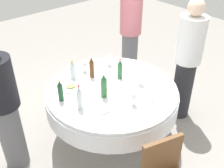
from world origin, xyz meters
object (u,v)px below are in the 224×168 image
Objects in this scene: dining_table at (112,98)px; wine_glass_right at (134,97)px; bottle_clear_right at (80,98)px; person_rear at (130,31)px; plate_north at (71,87)px; bottle_clear_mid at (73,70)px; plate_near at (149,96)px; wine_glass_front at (109,58)px; plate_west at (115,86)px; bottle_green_inner at (120,69)px; person_mid at (4,107)px; bottle_brown_rear at (92,68)px; person_inner at (187,60)px; bottle_dark_green_front at (60,91)px; wine_glass_outer at (85,65)px; wine_glass_far at (141,77)px; bottle_green_outer at (104,86)px.

dining_table is 0.46m from wine_glass_right.
bottle_clear_right is 0.18× the size of person_rear.
plate_north is 1.63m from person_rear.
bottle_clear_mid reaches higher than plate_near.
plate_north is (-0.69, -0.12, -0.09)m from wine_glass_front.
plate_west is (0.41, -0.31, -0.00)m from plate_north.
bottle_green_inner is 0.17× the size of person_mid.
bottle_green_inner is at bearing 25.61° from dining_table.
bottle_clear_mid is 1.05× the size of plate_near.
person_inner is at bearing -32.22° from bottle_brown_rear.
person_rear is (0.83, 0.45, 0.01)m from wine_glass_front.
plate_north reaches higher than plate_near.
wine_glass_front is 0.52m from plate_west.
bottle_clear_mid is 0.46m from bottle_dark_green_front.
person_mid is (-1.19, 0.37, 0.08)m from plate_west.
person_inner reaches higher than plate_west.
plate_near is 0.99× the size of plate_west.
person_mid is at bearing -172.65° from wine_glass_outer.
plate_north is at bearing -170.20° from wine_glass_front.
wine_glass_far is at bearing -34.74° from plate_west.
bottle_brown_rear is at bearing -166.57° from wine_glass_front.
wine_glass_front is 1.01× the size of wine_glass_far.
bottle_green_inner is 0.43m from bottle_green_outer.
plate_north is at bearing -174.07° from bottle_brown_rear.
wine_glass_right is at bearing -117.24° from bottle_green_inner.
bottle_green_inner is at bearing 62.76° from wine_glass_right.
bottle_brown_rear is 1.17× the size of plate_near.
bottle_green_inner is 0.90m from person_inner.
wine_glass_far is at bearing -76.34° from person_rear.
plate_north is at bearing 70.19° from bottle_clear_right.
plate_west is 1.24m from person_mid.
person_mid is (-1.11, 0.02, -0.05)m from bottle_brown_rear.
bottle_clear_right is at bearing -117.43° from bottle_clear_mid.
wine_glass_outer is (-0.01, 0.52, 0.24)m from dining_table.
wine_glass_front is at bearing 15.55° from bottle_dark_green_front.
person_mid reaches higher than plate_north.
bottle_dark_green_front is at bearing -149.29° from wine_glass_outer.
person_mid reaches higher than wine_glass_front.
person_inner is (1.05, 0.09, 0.03)m from wine_glass_right.
wine_glass_far is 0.72m from person_inner.
bottle_dark_green_front is 0.91× the size of bottle_clear_right.
bottle_green_outer is (0.04, -0.54, 0.02)m from bottle_clear_mid.
wine_glass_right is 1.07× the size of wine_glass_far.
person_inner is at bearing -11.29° from bottle_green_outer.
bottle_dark_green_front is at bearing -90.47° from person_inner.
person_rear reaches higher than person_mid.
person_inner reaches higher than bottle_clear_mid.
bottle_dark_green_front is 1.08× the size of plate_west.
plate_west is 0.15× the size of person_rear.
wine_glass_right is (0.14, -0.32, -0.03)m from bottle_green_outer.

